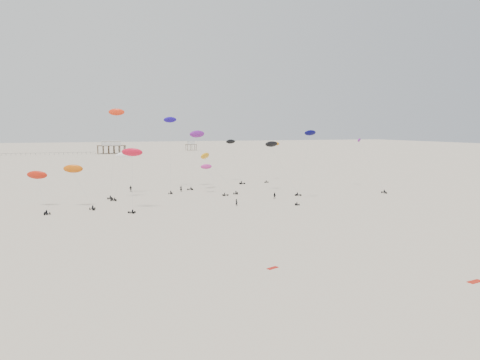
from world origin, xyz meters
name	(u,v)px	position (x,y,z in m)	size (l,w,h in m)	color
ground_plane	(160,170)	(0.00, 200.00, 0.00)	(900.00, 900.00, 0.00)	beige
pavilion_main	(111,148)	(-10.00, 350.00, 4.22)	(21.00, 13.00, 9.80)	brown
pavilion_small	(191,146)	(60.00, 380.00, 3.49)	(9.00, 7.00, 8.00)	brown
pier_fence	(38,154)	(-62.00, 350.00, 0.77)	(80.20, 0.20, 1.50)	black
rig_0	(77,177)	(-37.83, 100.88, 7.79)	(7.59, 7.13, 11.25)	black
rig_1	(307,150)	(19.89, 90.68, 14.07)	(8.87, 7.03, 19.74)	black
rig_2	(372,166)	(50.54, 104.61, 7.76)	(2.95, 17.27, 20.68)	black
rig_3	(277,154)	(20.12, 110.44, 11.74)	(7.32, 13.33, 17.65)	black
rig_4	(170,134)	(-9.45, 126.66, 17.85)	(5.49, 12.96, 24.11)	black
rig_5	(115,133)	(-27.24, 115.88, 18.29)	(5.97, 6.08, 25.32)	black
rig_6	(212,175)	(0.30, 113.11, 5.69)	(6.59, 7.59, 10.18)	black
rig_7	(132,160)	(-25.60, 92.21, 12.39)	(5.67, 6.07, 15.39)	black
rig_8	(235,158)	(16.43, 138.60, 9.03)	(4.51, 9.52, 16.05)	black
rig_9	(273,152)	(31.73, 139.68, 10.91)	(8.88, 8.86, 15.54)	black
rig_10	(123,162)	(-25.61, 113.10, 10.36)	(6.80, 5.39, 13.30)	black
rig_11	(39,181)	(-46.82, 103.79, 6.78)	(6.15, 14.39, 13.05)	black
rig_12	(210,162)	(2.03, 121.47, 9.22)	(9.83, 16.54, 16.82)	black
rig_13	(196,141)	(-0.47, 128.83, 15.54)	(7.44, 6.74, 19.17)	black
spectator_0	(236,206)	(0.14, 91.02, 0.00)	(0.78, 0.53, 2.14)	black
spectator_1	(275,199)	(14.26, 98.79, 0.00)	(0.97, 0.57, 1.99)	black
spectator_2	(131,192)	(-22.01, 127.33, 0.00)	(1.34, 0.72, 2.27)	black
spectator_3	(181,192)	(-7.26, 122.09, 0.00)	(0.80, 0.55, 2.19)	black
grounded_kite_a	(475,282)	(9.63, 24.92, 0.00)	(2.20, 0.90, 0.08)	red
grounded_kite_b	(273,268)	(-12.69, 39.27, 0.00)	(1.80, 0.70, 0.07)	#B4130B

